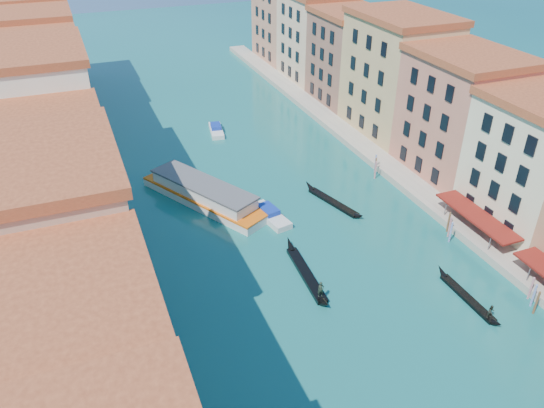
# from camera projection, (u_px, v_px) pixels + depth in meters

# --- Properties ---
(left_bank_palazzos) EXTENTS (12.80, 128.40, 21.00)m
(left_bank_palazzos) POSITION_uv_depth(u_px,v_px,m) (51.00, 146.00, 68.27)
(left_bank_palazzos) COLOR beige
(left_bank_palazzos) RESTS_ON ground
(right_bank_palazzos) EXTENTS (12.80, 128.40, 21.00)m
(right_bank_palazzos) POSITION_uv_depth(u_px,v_px,m) (416.00, 92.00, 86.08)
(right_bank_palazzos) COLOR #A54540
(right_bank_palazzos) RESTS_ON ground
(quay) EXTENTS (4.00, 140.00, 1.00)m
(quay) POSITION_uv_depth(u_px,v_px,m) (368.00, 151.00, 88.35)
(quay) COLOR #A09381
(quay) RESTS_ON ground
(mooring_poles_right) EXTENTS (1.44, 54.24, 3.20)m
(mooring_poles_right) POSITION_uv_depth(u_px,v_px,m) (514.00, 281.00, 58.21)
(mooring_poles_right) COLOR brown
(mooring_poles_right) RESTS_ON ground
(vaporetto_far) EXTENTS (14.18, 20.79, 3.13)m
(vaporetto_far) POSITION_uv_depth(u_px,v_px,m) (204.00, 194.00, 74.35)
(vaporetto_far) COLOR silver
(vaporetto_far) RESTS_ON ground
(gondola_fore) EXTENTS (1.87, 13.36, 2.66)m
(gondola_fore) POSITION_uv_depth(u_px,v_px,m) (306.00, 273.00, 60.73)
(gondola_fore) COLOR black
(gondola_fore) RESTS_ON ground
(gondola_right) EXTENTS (1.04, 10.68, 2.13)m
(gondola_right) POSITION_uv_depth(u_px,v_px,m) (469.00, 298.00, 57.15)
(gondola_right) COLOR black
(gondola_right) RESTS_ON ground
(gondola_far) EXTENTS (4.28, 11.95, 1.73)m
(gondola_far) POSITION_uv_depth(u_px,v_px,m) (332.00, 201.00, 74.75)
(gondola_far) COLOR black
(gondola_far) RESTS_ON ground
(motorboat_mid) EXTENTS (3.66, 7.66, 1.52)m
(motorboat_mid) POSITION_uv_depth(u_px,v_px,m) (270.00, 214.00, 71.23)
(motorboat_mid) COLOR silver
(motorboat_mid) RESTS_ON ground
(motorboat_far) EXTENTS (3.21, 7.00, 1.40)m
(motorboat_far) POSITION_uv_depth(u_px,v_px,m) (216.00, 130.00, 95.97)
(motorboat_far) COLOR silver
(motorboat_far) RESTS_ON ground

